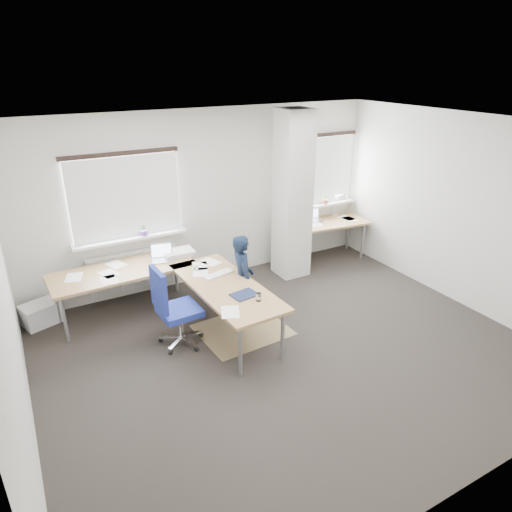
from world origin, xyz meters
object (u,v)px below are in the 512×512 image
desk_main (175,278)px  task_chair (177,324)px  person (243,279)px  desk_side (329,223)px

desk_main → task_chair: bearing=-112.6°
desk_main → person: person is taller
desk_main → task_chair: task_chair is taller
desk_main → desk_side: size_ratio=1.78×
desk_main → desk_side: 3.36m
desk_side → task_chair: bearing=-151.7°
desk_side → person: 2.70m
desk_main → task_chair: 0.69m
desk_side → task_chair: (-3.45, -1.36, -0.37)m
desk_main → desk_side: bearing=11.3°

